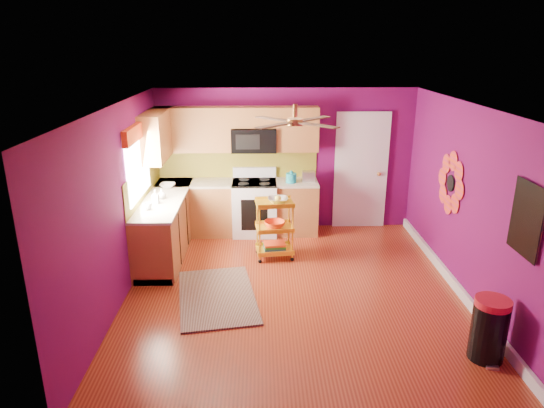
{
  "coord_description": "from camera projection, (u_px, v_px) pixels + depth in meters",
  "views": [
    {
      "loc": [
        -0.43,
        -5.88,
        3.23
      ],
      "look_at": [
        -0.28,
        0.4,
        1.13
      ],
      "focal_mm": 32.0,
      "sensor_mm": 36.0,
      "label": 1
    }
  ],
  "objects": [
    {
      "name": "ground",
      "position": [
        293.0,
        291.0,
        6.61
      ],
      "size": [
        5.0,
        5.0,
        0.0
      ],
      "primitive_type": "plane",
      "color": "maroon",
      "rests_on": "ground"
    },
    {
      "name": "room_envelope",
      "position": [
        297.0,
        176.0,
        6.09
      ],
      "size": [
        4.54,
        5.04,
        2.52
      ],
      "color": "#620B50",
      "rests_on": "ground"
    },
    {
      "name": "lower_cabinets",
      "position": [
        207.0,
        217.0,
        8.16
      ],
      "size": [
        2.81,
        2.31,
        0.94
      ],
      "color": "brown",
      "rests_on": "ground"
    },
    {
      "name": "electric_range",
      "position": [
        255.0,
        207.0,
        8.5
      ],
      "size": [
        0.76,
        0.66,
        1.13
      ],
      "color": "white",
      "rests_on": "ground"
    },
    {
      "name": "upper_cabinetry",
      "position": [
        212.0,
        133.0,
        8.07
      ],
      "size": [
        2.8,
        2.3,
        1.26
      ],
      "color": "brown",
      "rests_on": "ground"
    },
    {
      "name": "left_window",
      "position": [
        137.0,
        151.0,
        7.0
      ],
      "size": [
        0.08,
        1.35,
        1.08
      ],
      "color": "white",
      "rests_on": "ground"
    },
    {
      "name": "panel_door",
      "position": [
        361.0,
        172.0,
        8.65
      ],
      "size": [
        0.95,
        0.11,
        2.15
      ],
      "color": "white",
      "rests_on": "ground"
    },
    {
      "name": "right_wall_art",
      "position": [
        480.0,
        197.0,
        5.87
      ],
      "size": [
        0.04,
        2.74,
        1.04
      ],
      "color": "black",
      "rests_on": "ground"
    },
    {
      "name": "ceiling_fan",
      "position": [
        295.0,
        121.0,
        6.07
      ],
      "size": [
        1.01,
        1.01,
        0.26
      ],
      "color": "#BF8C3F",
      "rests_on": "ground"
    },
    {
      "name": "shag_rug",
      "position": [
        217.0,
        296.0,
        6.46
      ],
      "size": [
        1.24,
        1.74,
        0.02
      ],
      "primitive_type": "cube",
      "rotation": [
        0.0,
        0.0,
        0.17
      ],
      "color": "black",
      "rests_on": "ground"
    },
    {
      "name": "rolling_cart",
      "position": [
        275.0,
        226.0,
        7.49
      ],
      "size": [
        0.61,
        0.47,
        1.02
      ],
      "color": "yellow",
      "rests_on": "ground"
    },
    {
      "name": "trash_can",
      "position": [
        489.0,
        329.0,
        5.11
      ],
      "size": [
        0.44,
        0.45,
        0.71
      ],
      "color": "black",
      "rests_on": "ground"
    },
    {
      "name": "teal_kettle",
      "position": [
        291.0,
        178.0,
        8.3
      ],
      "size": [
        0.18,
        0.18,
        0.21
      ],
      "color": "teal",
      "rests_on": "lower_cabinets"
    },
    {
      "name": "toaster",
      "position": [
        308.0,
        176.0,
        8.35
      ],
      "size": [
        0.22,
        0.15,
        0.18
      ],
      "primitive_type": "cube",
      "color": "beige",
      "rests_on": "lower_cabinets"
    },
    {
      "name": "soap_bottle_a",
      "position": [
        155.0,
        197.0,
        7.2
      ],
      "size": [
        0.09,
        0.1,
        0.21
      ],
      "primitive_type": "imported",
      "color": "#EA3F72",
      "rests_on": "lower_cabinets"
    },
    {
      "name": "soap_bottle_b",
      "position": [
        162.0,
        194.0,
        7.43
      ],
      "size": [
        0.13,
        0.13,
        0.16
      ],
      "primitive_type": "imported",
      "color": "white",
      "rests_on": "lower_cabinets"
    },
    {
      "name": "counter_dish",
      "position": [
        168.0,
        185.0,
        8.04
      ],
      "size": [
        0.25,
        0.25,
        0.06
      ],
      "primitive_type": "imported",
      "color": "white",
      "rests_on": "lower_cabinets"
    },
    {
      "name": "counter_cup",
      "position": [
        147.0,
        206.0,
        6.95
      ],
      "size": [
        0.13,
        0.13,
        0.1
      ],
      "primitive_type": "imported",
      "color": "white",
      "rests_on": "lower_cabinets"
    }
  ]
}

